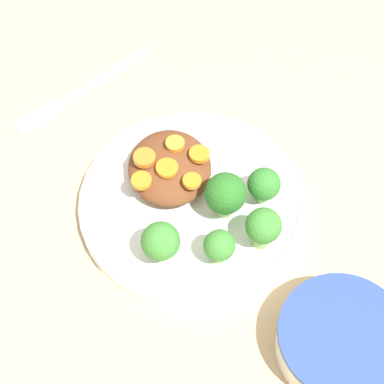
# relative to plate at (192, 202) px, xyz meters

# --- Properties ---
(ground_plane) EXTENTS (4.00, 4.00, 0.00)m
(ground_plane) POSITION_rel_plate_xyz_m (0.00, 0.00, -0.01)
(ground_plane) COLOR tan
(plate) EXTENTS (0.26, 0.26, 0.02)m
(plate) POSITION_rel_plate_xyz_m (0.00, 0.00, 0.00)
(plate) COLOR white
(plate) RESTS_ON ground_plane
(dip_bowl) EXTENTS (0.13, 0.13, 0.04)m
(dip_bowl) POSITION_rel_plate_xyz_m (-0.13, 0.18, 0.01)
(dip_bowl) COLOR white
(dip_bowl) RESTS_ON ground_plane
(stew_mound) EXTENTS (0.09, 0.10, 0.03)m
(stew_mound) POSITION_rel_plate_xyz_m (0.02, -0.03, 0.02)
(stew_mound) COLOR brown
(stew_mound) RESTS_ON plate
(broccoli_floret_0) EXTENTS (0.05, 0.05, 0.06)m
(broccoli_floret_0) POSITION_rel_plate_xyz_m (-0.03, 0.02, 0.04)
(broccoli_floret_0) COLOR #7FA85B
(broccoli_floret_0) RESTS_ON plate
(broccoli_floret_1) EXTENTS (0.04, 0.04, 0.05)m
(broccoli_floret_1) POSITION_rel_plate_xyz_m (0.04, 0.07, 0.04)
(broccoli_floret_1) COLOR #759E51
(broccoli_floret_1) RESTS_ON plate
(broccoli_floret_2) EXTENTS (0.04, 0.04, 0.05)m
(broccoli_floret_2) POSITION_rel_plate_xyz_m (-0.08, 0.01, 0.03)
(broccoli_floret_2) COLOR #7FA85B
(broccoli_floret_2) RESTS_ON plate
(broccoli_floret_3) EXTENTS (0.03, 0.03, 0.05)m
(broccoli_floret_3) POSITION_rel_plate_xyz_m (-0.02, 0.08, 0.03)
(broccoli_floret_3) COLOR #7FA85B
(broccoli_floret_3) RESTS_ON plate
(broccoli_floret_4) EXTENTS (0.04, 0.04, 0.06)m
(broccoli_floret_4) POSITION_rel_plate_xyz_m (-0.07, 0.06, 0.04)
(broccoli_floret_4) COLOR #7FA85B
(broccoli_floret_4) RESTS_ON plate
(carrot_slice_0) EXTENTS (0.03, 0.03, 0.01)m
(carrot_slice_0) POSITION_rel_plate_xyz_m (0.05, -0.04, 0.04)
(carrot_slice_0) COLOR orange
(carrot_slice_0) RESTS_ON stew_mound
(carrot_slice_1) EXTENTS (0.02, 0.02, 0.01)m
(carrot_slice_1) POSITION_rel_plate_xyz_m (0.01, -0.05, 0.04)
(carrot_slice_1) COLOR orange
(carrot_slice_1) RESTS_ON stew_mound
(carrot_slice_2) EXTENTS (0.02, 0.02, 0.00)m
(carrot_slice_2) POSITION_rel_plate_xyz_m (-0.00, -0.00, 0.04)
(carrot_slice_2) COLOR orange
(carrot_slice_2) RESTS_ON stew_mound
(carrot_slice_3) EXTENTS (0.02, 0.02, 0.01)m
(carrot_slice_3) POSITION_rel_plate_xyz_m (-0.01, -0.03, 0.04)
(carrot_slice_3) COLOR orange
(carrot_slice_3) RESTS_ON stew_mound
(carrot_slice_4) EXTENTS (0.02, 0.02, 0.00)m
(carrot_slice_4) POSITION_rel_plate_xyz_m (0.03, -0.02, 0.04)
(carrot_slice_4) COLOR orange
(carrot_slice_4) RESTS_ON stew_mound
(carrot_slice_5) EXTENTS (0.02, 0.02, 0.01)m
(carrot_slice_5) POSITION_rel_plate_xyz_m (0.05, -0.01, 0.04)
(carrot_slice_5) COLOR orange
(carrot_slice_5) RESTS_ON stew_mound
(fork) EXTENTS (0.18, 0.14, 0.01)m
(fork) POSITION_rel_plate_xyz_m (0.14, -0.18, -0.01)
(fork) COLOR #B6B6B6
(fork) RESTS_ON ground_plane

